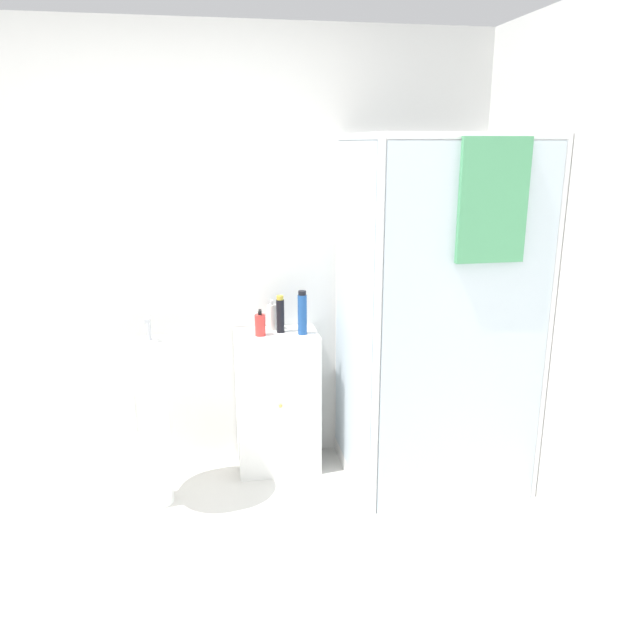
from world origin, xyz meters
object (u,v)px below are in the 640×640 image
object	(u,v)px
soap_dispenser	(260,325)
shampoo_bottle_tall_black	(280,315)
shampoo_bottle_blue	(302,313)
sink	(150,392)
lotion_bottle_white	(272,317)

from	to	relation	value
soap_dispenser	shampoo_bottle_tall_black	xyz separation A→B (m)	(0.12, 0.04, 0.04)
shampoo_bottle_tall_black	shampoo_bottle_blue	size ratio (longest dim) A/B	0.86
sink	soap_dispenser	size ratio (longest dim) A/B	6.55
lotion_bottle_white	sink	bearing A→B (deg)	-151.84
sink	shampoo_bottle_tall_black	bearing A→B (deg)	22.39
soap_dispenser	shampoo_bottle_blue	bearing A→B (deg)	-3.78
sink	lotion_bottle_white	world-z (taller)	lotion_bottle_white
shampoo_bottle_tall_black	shampoo_bottle_blue	xyz separation A→B (m)	(0.12, -0.06, 0.02)
sink	shampoo_bottle_tall_black	size ratio (longest dim) A/B	4.66
sink	shampoo_bottle_tall_black	xyz separation A→B (m)	(0.71, 0.29, 0.30)
soap_dispenser	lotion_bottle_white	world-z (taller)	lotion_bottle_white
soap_dispenser	shampoo_bottle_blue	xyz separation A→B (m)	(0.24, -0.02, 0.06)
sink	shampoo_bottle_blue	distance (m)	0.92
sink	shampoo_bottle_blue	xyz separation A→B (m)	(0.83, 0.24, 0.32)
shampoo_bottle_blue	sink	bearing A→B (deg)	-164.18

